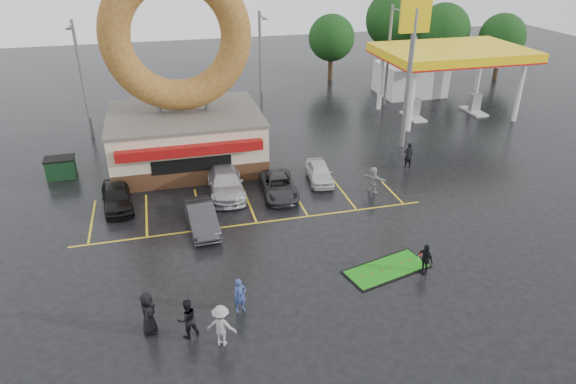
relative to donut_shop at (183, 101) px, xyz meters
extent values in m
plane|color=black|center=(3.00, -12.97, -4.46)|extent=(120.00, 120.00, 0.00)
cube|color=#472B19|center=(0.00, 0.03, -3.86)|extent=(10.00, 8.00, 1.20)
cube|color=beige|center=(0.00, 0.03, -2.11)|extent=(10.00, 8.00, 2.30)
cube|color=#59544C|center=(0.00, 0.03, -0.86)|extent=(10.20, 8.20, 0.20)
cube|color=maroon|center=(0.00, -4.27, -1.86)|extent=(9.00, 0.60, 0.60)
cylinder|color=slate|center=(-1.60, 0.03, -0.16)|extent=(0.30, 0.30, 1.20)
cylinder|color=slate|center=(1.60, 0.03, -0.16)|extent=(0.30, 0.30, 1.20)
torus|color=brown|center=(0.00, 0.03, 4.24)|extent=(9.60, 2.00, 9.60)
cylinder|color=silver|center=(18.00, 2.03, -1.96)|extent=(0.40, 0.40, 5.00)
cylinder|color=silver|center=(28.00, 2.03, -1.96)|extent=(0.40, 0.40, 5.00)
cylinder|color=silver|center=(18.00, 8.03, -1.96)|extent=(0.40, 0.40, 5.00)
cylinder|color=silver|center=(28.00, 8.03, -1.96)|extent=(0.40, 0.40, 5.00)
cube|color=silver|center=(23.00, 5.03, 0.79)|extent=(12.00, 8.00, 0.50)
cube|color=yellow|center=(23.00, 5.03, 1.09)|extent=(12.30, 8.30, 0.70)
cube|color=#99999E|center=(20.00, 5.03, -3.56)|extent=(0.90, 0.60, 1.60)
cube|color=#99999E|center=(26.00, 5.03, -3.56)|extent=(0.90, 0.60, 1.60)
cube|color=silver|center=(23.00, 12.03, -2.96)|extent=(6.00, 5.00, 3.00)
cylinder|color=slate|center=(16.00, -0.97, 0.54)|extent=(0.36, 0.36, 10.00)
cube|color=yellow|center=(16.00, -0.97, 5.04)|extent=(2.20, 0.30, 2.20)
cylinder|color=slate|center=(-7.00, 7.03, 0.04)|extent=(0.24, 0.24, 9.00)
cylinder|color=slate|center=(-7.00, 6.03, 4.24)|extent=(0.12, 2.00, 0.12)
cube|color=slate|center=(-7.00, 5.03, 4.19)|extent=(0.40, 0.18, 0.12)
cylinder|color=slate|center=(7.00, 8.03, 0.04)|extent=(0.24, 0.24, 9.00)
cylinder|color=slate|center=(7.00, 7.03, 4.24)|extent=(0.12, 2.00, 0.12)
cube|color=slate|center=(7.00, 6.03, 4.19)|extent=(0.40, 0.18, 0.12)
cylinder|color=slate|center=(19.00, 9.03, 0.04)|extent=(0.24, 0.24, 9.00)
cylinder|color=slate|center=(19.00, 8.03, 4.24)|extent=(0.12, 2.00, 0.12)
cube|color=slate|center=(19.00, 7.03, 4.19)|extent=(0.40, 0.18, 0.12)
cylinder|color=#332114|center=(29.00, 17.03, -3.02)|extent=(0.50, 0.50, 2.88)
sphere|color=black|center=(29.00, 17.03, 0.74)|extent=(5.60, 5.60, 5.60)
cylinder|color=#332114|center=(35.00, 15.03, -3.20)|extent=(0.50, 0.50, 2.52)
sphere|color=black|center=(35.00, 15.03, 0.09)|extent=(4.90, 4.90, 4.90)
cylinder|color=#332114|center=(25.00, 21.03, -2.84)|extent=(0.50, 0.50, 3.24)
sphere|color=black|center=(25.00, 21.03, 1.39)|extent=(6.30, 6.30, 6.30)
cylinder|color=#332114|center=(17.00, 19.03, -3.20)|extent=(0.50, 0.50, 2.52)
sphere|color=black|center=(17.00, 19.03, 0.09)|extent=(4.90, 4.90, 4.90)
imported|color=black|center=(-4.61, -5.64, -3.77)|extent=(2.09, 4.25, 1.39)
imported|color=#2D2D30|center=(-0.02, -9.40, -3.77)|extent=(1.74, 4.29, 1.38)
imported|color=#AEAEB3|center=(1.88, -5.45, -3.72)|extent=(2.28, 5.19, 1.48)
imported|color=#2C2B2E|center=(5.02, -6.50, -3.86)|extent=(2.31, 4.48, 1.21)
imported|color=silver|center=(8.05, -5.22, -3.84)|extent=(1.91, 3.81, 1.25)
imported|color=navy|center=(0.85, -16.73, -3.66)|extent=(0.68, 0.54, 1.61)
imported|color=black|center=(-1.43, -17.73, -3.59)|extent=(1.01, 0.89, 1.75)
imported|color=gray|center=(-0.19, -18.53, -3.55)|extent=(1.36, 1.11, 1.84)
imported|color=black|center=(-2.93, -17.07, -3.52)|extent=(0.77, 1.02, 1.88)
imported|color=black|center=(9.83, -16.17, -3.68)|extent=(0.63, 0.98, 1.56)
imported|color=#949497|center=(10.80, -7.59, -3.62)|extent=(1.41, 1.50, 1.69)
imported|color=black|center=(14.64, -4.67, -3.56)|extent=(0.66, 0.44, 1.81)
cube|color=#1C4925|center=(-8.35, -0.38, -3.81)|extent=(1.84, 1.26, 1.30)
cube|color=black|center=(8.22, -15.53, -4.44)|extent=(4.53, 2.81, 0.05)
cube|color=#1D8315|center=(8.22, -15.53, -4.41)|extent=(4.30, 2.57, 0.03)
cylinder|color=silver|center=(9.96, -15.38, -4.18)|extent=(0.02, 0.02, 0.48)
cube|color=red|center=(10.03, -15.38, -3.99)|extent=(0.14, 0.01, 0.10)
camera|label=1|loc=(-1.54, -34.12, 10.14)|focal=32.00mm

